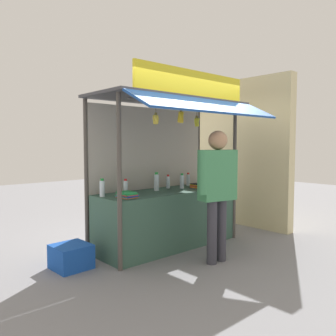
# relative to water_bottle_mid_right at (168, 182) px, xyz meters

# --- Properties ---
(ground_plane) EXTENTS (20.00, 20.00, 0.00)m
(ground_plane) POSITION_rel_water_bottle_mid_right_xyz_m (-0.19, -0.21, -0.97)
(ground_plane) COLOR gray
(stall_counter) EXTENTS (2.29, 0.77, 0.86)m
(stall_counter) POSITION_rel_water_bottle_mid_right_xyz_m (-0.19, -0.21, -0.54)
(stall_counter) COLOR #385B4C
(stall_counter) RESTS_ON ground
(stall_structure) EXTENTS (2.49, 1.57, 2.60)m
(stall_structure) POSITION_rel_water_bottle_mid_right_xyz_m (-0.19, -0.14, 0.61)
(stall_structure) COLOR #4C4742
(stall_structure) RESTS_ON ground
(water_bottle_mid_right) EXTENTS (0.06, 0.06, 0.22)m
(water_bottle_mid_right) POSITION_rel_water_bottle_mid_right_xyz_m (0.00, 0.00, 0.00)
(water_bottle_mid_right) COLOR silver
(water_bottle_mid_right) RESTS_ON stall_counter
(water_bottle_far_right) EXTENTS (0.06, 0.06, 0.22)m
(water_bottle_far_right) POSITION_rel_water_bottle_mid_right_xyz_m (0.51, 0.05, -0.00)
(water_bottle_far_right) COLOR silver
(water_bottle_far_right) RESTS_ON stall_counter
(water_bottle_center) EXTENTS (0.06, 0.06, 0.22)m
(water_bottle_center) POSITION_rel_water_bottle_mid_right_xyz_m (-0.90, -0.10, 0.00)
(water_bottle_center) COLOR silver
(water_bottle_center) RESTS_ON stall_counter
(water_bottle_mid_left) EXTENTS (0.07, 0.07, 0.24)m
(water_bottle_mid_left) POSITION_rel_water_bottle_mid_right_xyz_m (0.16, -0.16, 0.01)
(water_bottle_mid_left) COLOR silver
(water_bottle_mid_left) RESTS_ON stall_counter
(water_bottle_far_left) EXTENTS (0.08, 0.08, 0.29)m
(water_bottle_far_left) POSITION_rel_water_bottle_mid_right_xyz_m (-0.31, -0.08, 0.03)
(water_bottle_far_left) COLOR silver
(water_bottle_far_left) RESTS_ON stall_counter
(water_bottle_back_left) EXTENTS (0.07, 0.07, 0.25)m
(water_bottle_back_left) POSITION_rel_water_bottle_mid_right_xyz_m (-1.26, -0.07, 0.01)
(water_bottle_back_left) COLOR silver
(water_bottle_back_left) RESTS_ON stall_counter
(magazine_stack_rear_center) EXTENTS (0.22, 0.29, 0.08)m
(magazine_stack_rear_center) POSITION_rel_water_bottle_mid_right_xyz_m (-1.06, -0.36, -0.06)
(magazine_stack_rear_center) COLOR orange
(magazine_stack_rear_center) RESTS_ON stall_counter
(magazine_stack_back_right) EXTENTS (0.21, 0.29, 0.07)m
(magazine_stack_back_right) POSITION_rel_water_bottle_mid_right_xyz_m (0.42, -0.31, -0.07)
(magazine_stack_back_right) COLOR red
(magazine_stack_back_right) RESTS_ON stall_counter
(magazine_stack_front_left) EXTENTS (0.25, 0.32, 0.03)m
(magazine_stack_front_left) POSITION_rel_water_bottle_mid_right_xyz_m (0.74, -0.25, -0.09)
(magazine_stack_front_left) COLOR black
(magazine_stack_front_left) RESTS_ON stall_counter
(banana_bunch_inner_left) EXTENTS (0.11, 0.10, 0.25)m
(banana_bunch_inner_left) POSITION_rel_water_bottle_mid_right_xyz_m (-0.39, -0.69, 0.98)
(banana_bunch_inner_left) COLOR #332D23
(banana_bunch_rightmost) EXTENTS (0.08, 0.09, 0.29)m
(banana_bunch_rightmost) POSITION_rel_water_bottle_mid_right_xyz_m (-0.07, -0.70, 0.93)
(banana_bunch_rightmost) COLOR #332D23
(banana_bunch_leftmost) EXTENTS (0.09, 0.09, 0.29)m
(banana_bunch_leftmost) POSITION_rel_water_bottle_mid_right_xyz_m (-0.84, -0.70, 0.93)
(banana_bunch_leftmost) COLOR #332D23
(vendor_person) EXTENTS (0.67, 0.32, 1.76)m
(vendor_person) POSITION_rel_water_bottle_mid_right_xyz_m (-0.20, -1.19, 0.09)
(vendor_person) COLOR #383842
(vendor_person) RESTS_ON ground
(plastic_crate) EXTENTS (0.46, 0.46, 0.31)m
(plastic_crate) POSITION_rel_water_bottle_mid_right_xyz_m (-1.76, -0.12, -0.81)
(plastic_crate) COLOR #194CB2
(plastic_crate) RESTS_ON ground
(neighbour_wall) EXTENTS (0.20, 2.40, 2.82)m
(neighbour_wall) POSITION_rel_water_bottle_mid_right_xyz_m (1.89, 0.09, 0.44)
(neighbour_wall) COLOR beige
(neighbour_wall) RESTS_ON ground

